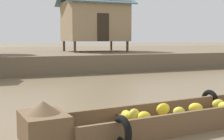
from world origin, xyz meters
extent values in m
plane|color=#726047|center=(0.00, 10.00, 0.00)|extent=(300.00, 300.00, 0.00)
cube|color=brown|center=(0.00, 23.68, 0.49)|extent=(160.00, 20.00, 0.99)
cube|color=brown|center=(-0.71, 3.74, 0.06)|extent=(4.82, 1.49, 0.12)
cube|color=brown|center=(-0.76, 4.24, 0.28)|extent=(4.73, 0.50, 0.33)
cube|color=brown|center=(-0.67, 3.25, 0.28)|extent=(4.73, 0.50, 0.33)
cube|color=brown|center=(-3.42, 3.51, 0.36)|extent=(0.77, 0.97, 0.49)
cone|color=brown|center=(-3.42, 3.51, 0.71)|extent=(0.61, 0.61, 0.20)
cube|color=brown|center=(-1.72, 3.66, 0.30)|extent=(0.28, 0.98, 0.05)
torus|color=black|center=(0.82, 4.50, 0.32)|extent=(0.17, 0.53, 0.52)
torus|color=black|center=(-2.24, 2.99, 0.32)|extent=(0.17, 0.53, 0.52)
ellipsoid|color=yellow|center=(-0.30, 3.61, 0.40)|extent=(0.34, 0.29, 0.22)
ellipsoid|color=yellow|center=(-1.82, 3.73, 0.36)|extent=(0.23, 0.34, 0.19)
ellipsoid|color=yellow|center=(-1.59, 3.45, 0.36)|extent=(0.28, 0.23, 0.25)
ellipsoid|color=yellow|center=(-0.81, 3.47, 0.40)|extent=(0.25, 0.20, 0.20)
ellipsoid|color=gold|center=(-1.73, 3.58, 0.39)|extent=(0.30, 0.27, 0.25)
ellipsoid|color=yellow|center=(0.40, 3.56, 0.37)|extent=(0.23, 0.30, 0.23)
ellipsoid|color=gold|center=(0.58, 3.93, 0.35)|extent=(0.33, 0.26, 0.23)
ellipsoid|color=yellow|center=(-0.99, 3.76, 0.41)|extent=(0.37, 0.26, 0.24)
cube|color=#3D2D21|center=(10.60, 15.84, 0.38)|extent=(1.07, 1.16, 0.52)
cone|color=#3D2D21|center=(10.60, 15.84, 0.74)|extent=(0.78, 0.78, 0.20)
cylinder|color=#4C3826|center=(1.00, 17.36, 1.34)|extent=(0.16, 0.16, 0.71)
cylinder|color=#4C3826|center=(4.67, 17.36, 1.34)|extent=(0.16, 0.16, 0.71)
cylinder|color=#4C3826|center=(1.00, 20.24, 1.34)|extent=(0.16, 0.16, 0.71)
cylinder|color=#4C3826|center=(4.67, 20.24, 1.34)|extent=(0.16, 0.16, 0.71)
cube|color=#9E8460|center=(2.84, 18.80, 3.04)|extent=(4.07, 3.27, 2.69)
cube|color=#2D2319|center=(2.84, 17.14, 2.60)|extent=(0.80, 0.04, 1.80)
camera|label=1|loc=(-4.27, -1.46, 1.80)|focal=49.19mm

